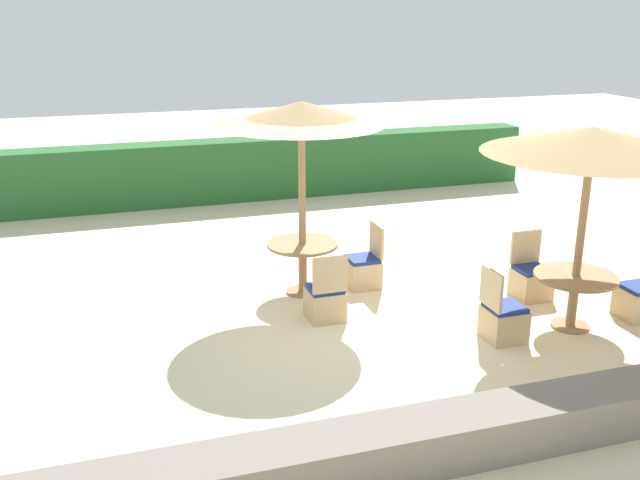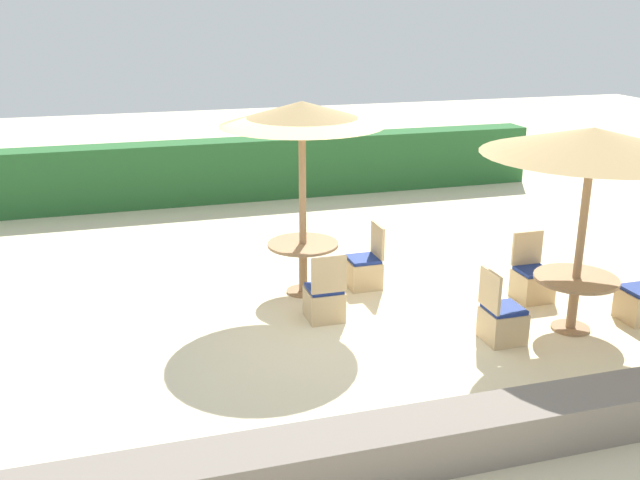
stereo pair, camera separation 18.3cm
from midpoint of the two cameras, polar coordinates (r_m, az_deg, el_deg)
The scene contains 11 objects.
ground_plane at distance 9.40m, azimuth 1.59°, elevation -6.32°, with size 40.00×40.00×0.00m, color beige.
hedge_row at distance 15.12m, azimuth -5.86°, elevation 5.65°, with size 13.00×0.70×1.26m, color #28602D.
stone_border at distance 6.71m, azimuth 10.30°, elevation -15.39°, with size 10.00×0.56×0.45m, color slate.
parasol_front_right at distance 9.00m, azimuth 21.53°, elevation 7.30°, with size 2.60×2.60×2.57m.
round_table_front_right at distance 9.48m, azimuth 20.25°, elevation -3.68°, with size 1.03×1.03×0.71m.
patio_chair_front_right_west at distance 9.01m, azimuth 14.89°, elevation -6.29°, with size 0.46×0.46×0.93m.
patio_chair_front_right_north at distance 10.38m, azimuth 17.09°, elevation -3.18°, with size 0.46×0.46×0.93m.
parasol_center at distance 9.56m, azimuth -0.90°, elevation 9.99°, with size 2.21×2.21×2.71m.
round_table_center at distance 10.04m, azimuth -0.84°, elevation -1.18°, with size 1.00×1.00×0.74m.
patio_chair_center_east at distance 10.38m, azimuth 4.08°, elevation -2.37°, with size 0.46×0.46×0.93m.
patio_chair_center_south at distance 9.29m, azimuth 0.93°, elevation -4.86°, with size 0.46×0.46×0.93m.
Camera 2 is at (-2.57, -8.15, 3.92)m, focal length 40.00 mm.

